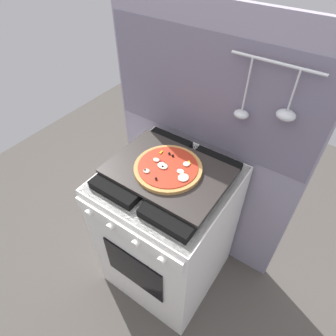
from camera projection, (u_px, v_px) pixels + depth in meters
ground_plane at (168, 267)px, 1.95m from camera, size 4.00×4.00×0.00m
kitchen_backsplash at (203, 152)px, 1.61m from camera, size 1.10×0.09×1.55m
stove at (168, 229)px, 1.64m from camera, size 0.60×0.64×0.90m
baking_tray at (168, 171)px, 1.33m from camera, size 0.54×0.38×0.02m
pizza_left at (168, 169)px, 1.31m from camera, size 0.31×0.31×0.03m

